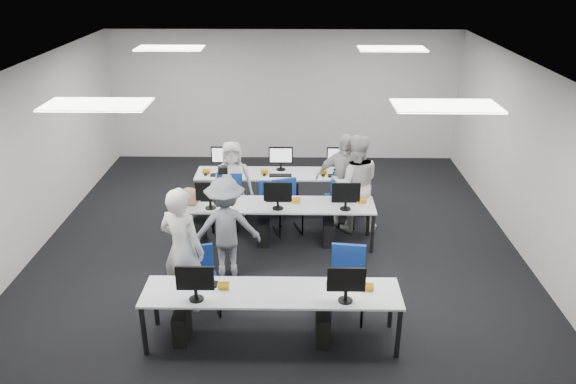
{
  "coord_description": "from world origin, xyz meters",
  "views": [
    {
      "loc": [
        0.3,
        -8.27,
        4.62
      ],
      "look_at": [
        0.16,
        0.08,
        1.0
      ],
      "focal_mm": 35.0,
      "sensor_mm": 36.0,
      "label": 1
    }
  ],
  "objects_px": {
    "student_0": "(183,250)",
    "student_3": "(343,180)",
    "desk_front": "(271,295)",
    "desk_mid": "(278,207)",
    "chair_2": "(228,212)",
    "chair_6": "(271,208)",
    "student_2": "(233,181)",
    "chair_5": "(225,211)",
    "student_1": "(355,183)",
    "chair_0": "(202,292)",
    "photographer": "(226,228)",
    "chair_3": "(287,216)",
    "chair_1": "(346,296)",
    "chair_7": "(340,209)",
    "chair_4": "(342,211)"
  },
  "relations": [
    {
      "from": "student_0",
      "to": "student_3",
      "type": "distance_m",
      "value": 3.53
    },
    {
      "from": "desk_front",
      "to": "student_0",
      "type": "height_order",
      "value": "student_0"
    },
    {
      "from": "desk_mid",
      "to": "chair_2",
      "type": "distance_m",
      "value": 1.15
    },
    {
      "from": "student_3",
      "to": "chair_6",
      "type": "bearing_deg",
      "value": -170.01
    },
    {
      "from": "desk_mid",
      "to": "student_2",
      "type": "relative_size",
      "value": 2.14
    },
    {
      "from": "chair_5",
      "to": "student_2",
      "type": "xyz_separation_m",
      "value": [
        0.14,
        0.22,
        0.49
      ]
    },
    {
      "from": "chair_6",
      "to": "student_1",
      "type": "xyz_separation_m",
      "value": [
        1.48,
        -0.27,
        0.6
      ]
    },
    {
      "from": "chair_0",
      "to": "desk_mid",
      "type": "bearing_deg",
      "value": 45.53
    },
    {
      "from": "chair_5",
      "to": "student_1",
      "type": "relative_size",
      "value": 0.47
    },
    {
      "from": "student_0",
      "to": "photographer",
      "type": "xyz_separation_m",
      "value": [
        0.48,
        0.86,
        -0.1
      ]
    },
    {
      "from": "chair_3",
      "to": "desk_mid",
      "type": "bearing_deg",
      "value": -125.54
    },
    {
      "from": "desk_mid",
      "to": "student_2",
      "type": "distance_m",
      "value": 1.27
    },
    {
      "from": "desk_front",
      "to": "chair_5",
      "type": "bearing_deg",
      "value": 106.71
    },
    {
      "from": "chair_1",
      "to": "photographer",
      "type": "height_order",
      "value": "photographer"
    },
    {
      "from": "chair_7",
      "to": "student_0",
      "type": "relative_size",
      "value": 0.54
    },
    {
      "from": "chair_6",
      "to": "student_0",
      "type": "bearing_deg",
      "value": -110.53
    },
    {
      "from": "chair_1",
      "to": "student_1",
      "type": "xyz_separation_m",
      "value": [
        0.34,
        2.59,
        0.57
      ]
    },
    {
      "from": "student_0",
      "to": "photographer",
      "type": "distance_m",
      "value": 0.99
    },
    {
      "from": "chair_0",
      "to": "chair_2",
      "type": "xyz_separation_m",
      "value": [
        0.07,
        2.54,
        0.02
      ]
    },
    {
      "from": "chair_1",
      "to": "student_0",
      "type": "bearing_deg",
      "value": -177.39
    },
    {
      "from": "chair_6",
      "to": "chair_7",
      "type": "relative_size",
      "value": 0.91
    },
    {
      "from": "chair_7",
      "to": "chair_6",
      "type": "bearing_deg",
      "value": 165.65
    },
    {
      "from": "chair_7",
      "to": "student_1",
      "type": "height_order",
      "value": "student_1"
    },
    {
      "from": "chair_4",
      "to": "chair_3",
      "type": "bearing_deg",
      "value": -154.06
    },
    {
      "from": "chair_0",
      "to": "chair_7",
      "type": "relative_size",
      "value": 0.95
    },
    {
      "from": "chair_4",
      "to": "chair_2",
      "type": "bearing_deg",
      "value": -163.85
    },
    {
      "from": "desk_mid",
      "to": "chair_5",
      "type": "bearing_deg",
      "value": 144.16
    },
    {
      "from": "chair_1",
      "to": "photographer",
      "type": "xyz_separation_m",
      "value": [
        -1.74,
        1.04,
        0.49
      ]
    },
    {
      "from": "chair_1",
      "to": "student_3",
      "type": "relative_size",
      "value": 0.57
    },
    {
      "from": "chair_0",
      "to": "chair_4",
      "type": "bearing_deg",
      "value": 33.48
    },
    {
      "from": "student_0",
      "to": "photographer",
      "type": "height_order",
      "value": "student_0"
    },
    {
      "from": "student_2",
      "to": "chair_5",
      "type": "bearing_deg",
      "value": -129.68
    },
    {
      "from": "chair_5",
      "to": "chair_7",
      "type": "xyz_separation_m",
      "value": [
        2.08,
        0.0,
        0.05
      ]
    },
    {
      "from": "student_3",
      "to": "chair_4",
      "type": "bearing_deg",
      "value": -81.11
    },
    {
      "from": "chair_7",
      "to": "student_2",
      "type": "height_order",
      "value": "student_2"
    },
    {
      "from": "chair_0",
      "to": "student_3",
      "type": "relative_size",
      "value": 0.54
    },
    {
      "from": "student_1",
      "to": "student_3",
      "type": "xyz_separation_m",
      "value": [
        -0.19,
        0.2,
        -0.02
      ]
    },
    {
      "from": "desk_front",
      "to": "chair_2",
      "type": "bearing_deg",
      "value": 106.21
    },
    {
      "from": "chair_7",
      "to": "student_1",
      "type": "xyz_separation_m",
      "value": [
        0.24,
        -0.18,
        0.58
      ]
    },
    {
      "from": "chair_5",
      "to": "student_3",
      "type": "height_order",
      "value": "student_3"
    },
    {
      "from": "chair_2",
      "to": "chair_6",
      "type": "distance_m",
      "value": 0.8
    },
    {
      "from": "desk_mid",
      "to": "chair_7",
      "type": "height_order",
      "value": "chair_7"
    },
    {
      "from": "chair_1",
      "to": "chair_2",
      "type": "height_order",
      "value": "chair_1"
    },
    {
      "from": "photographer",
      "to": "chair_4",
      "type": "bearing_deg",
      "value": -147.45
    },
    {
      "from": "chair_1",
      "to": "chair_3",
      "type": "relative_size",
      "value": 1.07
    },
    {
      "from": "desk_mid",
      "to": "chair_6",
      "type": "height_order",
      "value": "chair_6"
    },
    {
      "from": "chair_7",
      "to": "student_1",
      "type": "distance_m",
      "value": 0.65
    },
    {
      "from": "chair_6",
      "to": "chair_0",
      "type": "bearing_deg",
      "value": -105.49
    },
    {
      "from": "desk_mid",
      "to": "student_2",
      "type": "bearing_deg",
      "value": 132.49
    },
    {
      "from": "desk_front",
      "to": "chair_5",
      "type": "height_order",
      "value": "chair_5"
    }
  ]
}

